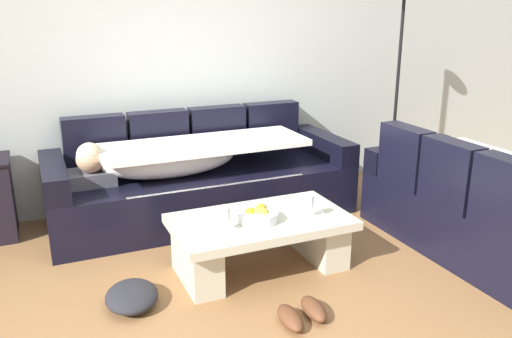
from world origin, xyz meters
TOP-DOWN VIEW (x-y plane):
  - ground_plane at (0.00, 0.00)m, footprint 14.00×14.00m
  - back_wall at (0.00, 2.15)m, footprint 9.00×0.10m
  - couch_along_wall at (0.13, 1.63)m, footprint 2.54×0.92m
  - couch_near_window at (1.86, 0.14)m, footprint 0.92×1.81m
  - coffee_table at (0.24, 0.53)m, footprint 1.20×0.68m
  - fruit_bowl at (0.20, 0.48)m, footprint 0.28×0.28m
  - wine_glass_near_left at (-0.05, 0.41)m, footprint 0.07×0.07m
  - wine_glass_near_right at (0.53, 0.38)m, footprint 0.07×0.07m
  - open_magazine at (0.56, 0.50)m, footprint 0.34×0.30m
  - floor_lamp at (2.19, 1.66)m, footprint 0.33×0.31m
  - pair_of_shoes at (0.21, -0.15)m, footprint 0.32×0.31m
  - crumpled_garment at (-0.67, 0.41)m, footprint 0.38×0.45m

SIDE VIEW (x-z plane):
  - ground_plane at x=0.00m, z-range 0.00..0.00m
  - pair_of_shoes at x=0.21m, z-range 0.00..0.09m
  - crumpled_garment at x=-0.67m, z-range 0.00..0.12m
  - coffee_table at x=0.24m, z-range 0.05..0.43m
  - couch_along_wall at x=0.13m, z-range -0.11..0.77m
  - couch_near_window at x=1.86m, z-range -0.11..0.77m
  - open_magazine at x=0.56m, z-range 0.38..0.39m
  - fruit_bowl at x=0.20m, z-range 0.37..0.47m
  - wine_glass_near_left at x=-0.05m, z-range 0.41..0.58m
  - wine_glass_near_right at x=0.53m, z-range 0.41..0.58m
  - floor_lamp at x=2.19m, z-range 0.14..2.09m
  - back_wall at x=0.00m, z-range 0.00..2.70m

